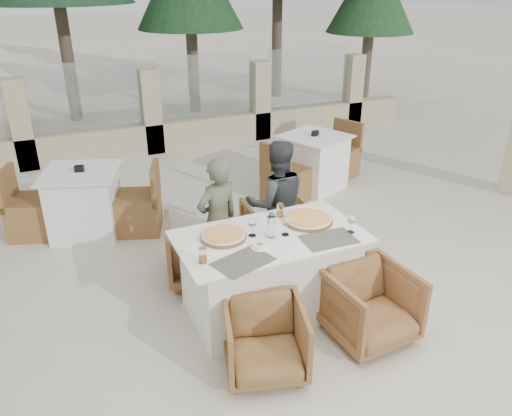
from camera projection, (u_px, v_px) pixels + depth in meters
name	position (u px, v px, depth m)	size (l,w,h in m)	color
ground	(277.00, 303.00, 4.66)	(80.00, 80.00, 0.00)	beige
sand_patch	(88.00, 68.00, 16.23)	(30.00, 16.00, 0.01)	beige
perimeter_wall_far	(151.00, 106.00, 8.28)	(10.00, 0.34, 1.60)	tan
pine_far_right	(372.00, 0.00, 11.09)	(1.98, 1.98, 4.50)	#214B24
dining_table	(270.00, 274.00, 4.41)	(1.60, 0.90, 0.77)	white
placemat_near_left	(243.00, 262.00, 3.85)	(0.45, 0.30, 0.00)	#58544B
placemat_near_right	(329.00, 239.00, 4.18)	(0.45, 0.30, 0.00)	#5B554E
pizza_left	(223.00, 236.00, 4.19)	(0.39, 0.39, 0.05)	orange
pizza_right	(308.00, 219.00, 4.47)	(0.44, 0.44, 0.06)	orange
water_bottle	(271.00, 225.00, 4.17)	(0.07, 0.07, 0.23)	silver
wine_glass_centre	(252.00, 226.00, 4.20)	(0.08, 0.08, 0.18)	white
wine_glass_near	(286.00, 225.00, 4.22)	(0.08, 0.08, 0.18)	silver
wine_glass_corner	(351.00, 223.00, 4.25)	(0.08, 0.08, 0.18)	silver
beer_glass_left	(203.00, 255.00, 3.82)	(0.06, 0.06, 0.13)	orange
beer_glass_right	(280.00, 210.00, 4.55)	(0.06, 0.06, 0.13)	gold
olive_dish	(260.00, 245.00, 4.04)	(0.11, 0.11, 0.04)	white
armchair_far_left	(201.00, 248.00, 4.95)	(0.68, 0.70, 0.64)	brown
armchair_far_right	(277.00, 229.00, 5.35)	(0.66, 0.68, 0.62)	olive
armchair_near_left	(265.00, 340.00, 3.77)	(0.60, 0.62, 0.57)	brown
armchair_near_right	(370.00, 305.00, 4.12)	(0.66, 0.68, 0.62)	brown
diner_left	(218.00, 221.00, 4.81)	(0.46, 0.30, 1.26)	#535940
diner_right	(277.00, 203.00, 5.08)	(0.65, 0.51, 1.34)	#36393B
bg_table_a	(85.00, 203.00, 5.78)	(1.64, 0.82, 0.77)	white
bg_table_b	(314.00, 162.00, 7.02)	(1.64, 0.82, 0.77)	white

